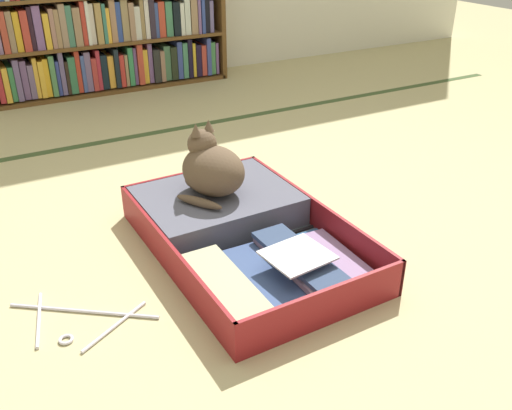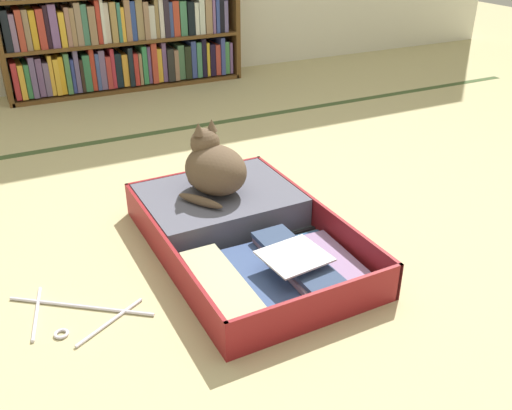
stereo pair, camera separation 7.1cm
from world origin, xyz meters
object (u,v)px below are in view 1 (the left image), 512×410
object	(u,v)px
clothes_hanger	(78,320)
open_suitcase	(235,229)
bookshelf	(107,20)
black_cat	(211,168)

from	to	relation	value
clothes_hanger	open_suitcase	bearing A→B (deg)	16.13
bookshelf	clothes_hanger	distance (m)	2.38
open_suitcase	bookshelf	bearing A→B (deg)	85.49
open_suitcase	black_cat	xyz separation A→B (m)	(-0.01, 0.16, 0.17)
black_cat	clothes_hanger	bearing A→B (deg)	-149.88
open_suitcase	clothes_hanger	size ratio (longest dim) A/B	2.47
bookshelf	clothes_hanger	world-z (taller)	bookshelf
black_cat	bookshelf	bearing A→B (deg)	84.77
bookshelf	clothes_hanger	xyz separation A→B (m)	(-0.75, -2.22, -0.42)
bookshelf	black_cat	distance (m)	1.91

